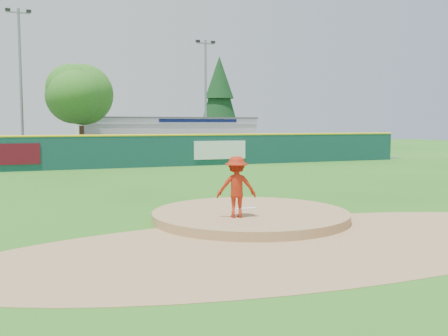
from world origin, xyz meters
name	(u,v)px	position (x,y,z in m)	size (l,w,h in m)	color
ground	(250,220)	(0.00, 0.00, 0.00)	(120.00, 120.00, 0.00)	#286B19
pitchers_mound	(250,220)	(0.00, 0.00, 0.00)	(5.50, 5.50, 0.50)	#9E774C
pitching_rubber	(246,209)	(0.00, 0.30, 0.27)	(0.60, 0.15, 0.04)	white
infield_dirt_arc	(306,243)	(0.00, -3.00, 0.01)	(15.40, 15.40, 0.01)	#9E774C
parking_lot	(106,159)	(0.00, 27.00, 0.01)	(44.00, 16.00, 0.02)	#38383A
pitcher	(236,187)	(-0.73, -0.71, 1.05)	(1.03, 0.59, 1.60)	#A6220E
van	(187,150)	(5.91, 24.80, 0.67)	(2.16, 4.68, 1.30)	silver
pool_building_grp	(164,135)	(6.00, 31.99, 1.66)	(15.20, 8.20, 3.31)	silver
fence_banners	(122,152)	(-0.39, 17.92, 1.00)	(16.51, 0.04, 1.20)	maroon
outfield_fence	(128,150)	(0.00, 18.00, 1.09)	(40.00, 0.14, 2.07)	#123D3A
deciduous_tree	(81,98)	(-2.00, 25.00, 4.55)	(5.60, 5.60, 7.36)	#382314
conifer_tree	(219,97)	(13.00, 36.00, 5.54)	(4.40, 4.40, 9.50)	#382314
light_pole_left	(21,78)	(-6.00, 27.00, 6.05)	(1.75, 0.25, 11.00)	gray
light_pole_right	(206,92)	(9.00, 29.00, 5.54)	(1.75, 0.25, 10.00)	gray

